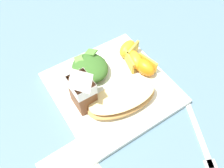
{
  "coord_description": "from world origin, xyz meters",
  "views": [
    {
      "loc": [
        -0.28,
        0.18,
        0.48
      ],
      "look_at": [
        0.0,
        0.0,
        0.03
      ],
      "focal_mm": 36.56,
      "sensor_mm": 36.0,
      "label": 1
    }
  ],
  "objects_px": {
    "cheesy_pizza_bread": "(122,100)",
    "orange_wedge_front": "(145,67)",
    "green_salad_pile": "(90,68)",
    "milk_carton": "(82,89)",
    "orange_wedge_rear": "(128,49)",
    "metal_fork": "(202,141)",
    "orange_wedge_middle": "(134,60)",
    "white_plate": "(112,88)"
  },
  "relations": [
    {
      "from": "cheesy_pizza_bread",
      "to": "milk_carton",
      "type": "height_order",
      "value": "milk_carton"
    },
    {
      "from": "white_plate",
      "to": "green_salad_pile",
      "type": "distance_m",
      "value": 0.08
    },
    {
      "from": "orange_wedge_rear",
      "to": "metal_fork",
      "type": "xyz_separation_m",
      "value": [
        -0.29,
        0.01,
        -0.03
      ]
    },
    {
      "from": "cheesy_pizza_bread",
      "to": "metal_fork",
      "type": "bearing_deg",
      "value": -149.66
    },
    {
      "from": "milk_carton",
      "to": "orange_wedge_middle",
      "type": "relative_size",
      "value": 1.64
    },
    {
      "from": "white_plate",
      "to": "green_salad_pile",
      "type": "height_order",
      "value": "green_salad_pile"
    },
    {
      "from": "milk_carton",
      "to": "orange_wedge_rear",
      "type": "bearing_deg",
      "value": -67.48
    },
    {
      "from": "milk_carton",
      "to": "orange_wedge_front",
      "type": "distance_m",
      "value": 0.18
    },
    {
      "from": "green_salad_pile",
      "to": "orange_wedge_rear",
      "type": "distance_m",
      "value": 0.12
    },
    {
      "from": "green_salad_pile",
      "to": "orange_wedge_front",
      "type": "height_order",
      "value": "green_salad_pile"
    },
    {
      "from": "milk_carton",
      "to": "metal_fork",
      "type": "relative_size",
      "value": 0.62
    },
    {
      "from": "orange_wedge_front",
      "to": "metal_fork",
      "type": "bearing_deg",
      "value": 178.35
    },
    {
      "from": "green_salad_pile",
      "to": "orange_wedge_rear",
      "type": "bearing_deg",
      "value": -89.67
    },
    {
      "from": "white_plate",
      "to": "orange_wedge_middle",
      "type": "xyz_separation_m",
      "value": [
        0.03,
        -0.09,
        0.03
      ]
    },
    {
      "from": "cheesy_pizza_bread",
      "to": "orange_wedge_front",
      "type": "relative_size",
      "value": 2.7
    },
    {
      "from": "green_salad_pile",
      "to": "orange_wedge_middle",
      "type": "bearing_deg",
      "value": -110.37
    },
    {
      "from": "orange_wedge_rear",
      "to": "metal_fork",
      "type": "bearing_deg",
      "value": 178.76
    },
    {
      "from": "green_salad_pile",
      "to": "metal_fork",
      "type": "distance_m",
      "value": 0.31
    },
    {
      "from": "cheesy_pizza_bread",
      "to": "orange_wedge_rear",
      "type": "relative_size",
      "value": 2.59
    },
    {
      "from": "orange_wedge_front",
      "to": "orange_wedge_middle",
      "type": "relative_size",
      "value": 0.99
    },
    {
      "from": "white_plate",
      "to": "orange_wedge_middle",
      "type": "distance_m",
      "value": 0.1
    },
    {
      "from": "green_salad_pile",
      "to": "milk_carton",
      "type": "height_order",
      "value": "milk_carton"
    },
    {
      "from": "milk_carton",
      "to": "orange_wedge_front",
      "type": "xyz_separation_m",
      "value": [
        -0.0,
        -0.18,
        -0.04
      ]
    },
    {
      "from": "milk_carton",
      "to": "orange_wedge_middle",
      "type": "bearing_deg",
      "value": -79.11
    },
    {
      "from": "orange_wedge_rear",
      "to": "milk_carton",
      "type": "bearing_deg",
      "value": 112.52
    },
    {
      "from": "cheesy_pizza_bread",
      "to": "orange_wedge_front",
      "type": "distance_m",
      "value": 0.12
    },
    {
      "from": "green_salad_pile",
      "to": "milk_carton",
      "type": "xyz_separation_m",
      "value": [
        -0.07,
        0.06,
        0.04
      ]
    },
    {
      "from": "orange_wedge_front",
      "to": "orange_wedge_rear",
      "type": "relative_size",
      "value": 0.96
    },
    {
      "from": "orange_wedge_front",
      "to": "orange_wedge_middle",
      "type": "distance_m",
      "value": 0.04
    },
    {
      "from": "cheesy_pizza_bread",
      "to": "green_salad_pile",
      "type": "bearing_deg",
      "value": 7.17
    },
    {
      "from": "orange_wedge_middle",
      "to": "green_salad_pile",
      "type": "bearing_deg",
      "value": 69.63
    },
    {
      "from": "green_salad_pile",
      "to": "metal_fork",
      "type": "relative_size",
      "value": 0.58
    },
    {
      "from": "white_plate",
      "to": "orange_wedge_front",
      "type": "bearing_deg",
      "value": -94.05
    },
    {
      "from": "cheesy_pizza_bread",
      "to": "orange_wedge_front",
      "type": "height_order",
      "value": "orange_wedge_front"
    },
    {
      "from": "milk_carton",
      "to": "orange_wedge_front",
      "type": "height_order",
      "value": "milk_carton"
    },
    {
      "from": "orange_wedge_front",
      "to": "orange_wedge_rear",
      "type": "bearing_deg",
      "value": -0.06
    },
    {
      "from": "white_plate",
      "to": "green_salad_pile",
      "type": "xyz_separation_m",
      "value": [
        0.07,
        0.02,
        0.03
      ]
    },
    {
      "from": "cheesy_pizza_bread",
      "to": "milk_carton",
      "type": "distance_m",
      "value": 0.1
    },
    {
      "from": "green_salad_pile",
      "to": "milk_carton",
      "type": "bearing_deg",
      "value": 141.53
    },
    {
      "from": "orange_wedge_front",
      "to": "orange_wedge_rear",
      "type": "xyz_separation_m",
      "value": [
        0.08,
        -0.0,
        0.0
      ]
    },
    {
      "from": "green_salad_pile",
      "to": "metal_fork",
      "type": "xyz_separation_m",
      "value": [
        -0.29,
        -0.11,
        -0.03
      ]
    },
    {
      "from": "milk_carton",
      "to": "metal_fork",
      "type": "distance_m",
      "value": 0.29
    }
  ]
}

